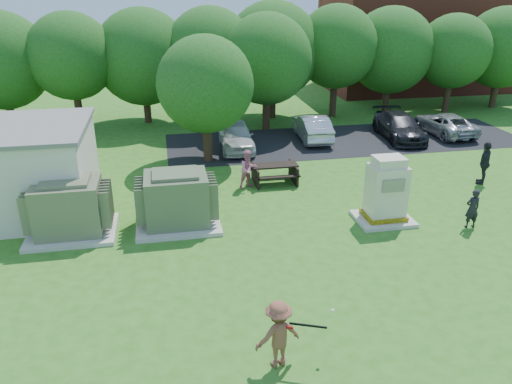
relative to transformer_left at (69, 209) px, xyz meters
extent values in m
plane|color=#2D6619|center=(6.50, -4.50, -0.97)|extent=(120.00, 120.00, 0.00)
cube|color=maroon|center=(24.50, 22.50, 3.03)|extent=(15.00, 8.00, 8.00)
cube|color=#232326|center=(13.50, 9.00, -0.96)|extent=(20.00, 6.00, 0.01)
cube|color=beige|center=(0.00, 0.00, -0.89)|extent=(3.00, 2.40, 0.15)
cube|color=#62694B|center=(0.00, 0.00, 0.08)|extent=(2.20, 1.80, 1.80)
cube|color=#62694B|center=(0.00, 0.00, 1.04)|extent=(1.60, 1.30, 0.12)
cube|color=#62694B|center=(-1.27, 0.00, 0.11)|extent=(0.32, 1.50, 1.35)
cube|color=#62694B|center=(1.27, 0.00, 0.11)|extent=(0.32, 1.50, 1.35)
cube|color=beige|center=(3.70, 0.00, -0.89)|extent=(3.00, 2.40, 0.15)
cube|color=#556244|center=(3.70, 0.00, 0.08)|extent=(2.20, 1.80, 1.80)
cube|color=#556244|center=(3.70, 0.00, 1.04)|extent=(1.60, 1.30, 0.12)
cube|color=#556244|center=(2.43, 0.00, 0.11)|extent=(0.32, 1.50, 1.35)
cube|color=#556244|center=(4.97, 0.00, 0.11)|extent=(0.32, 1.50, 1.35)
cube|color=beige|center=(11.22, -1.05, -0.90)|extent=(2.05, 1.68, 0.14)
cube|color=yellow|center=(11.22, -1.05, -0.75)|extent=(1.44, 1.16, 0.17)
cube|color=beige|center=(11.22, -1.05, 0.27)|extent=(1.30, 1.02, 1.86)
cube|color=beige|center=(11.22, -1.05, 1.36)|extent=(1.07, 0.84, 0.33)
cube|color=gray|center=(11.22, -1.59, 0.64)|extent=(0.84, 0.04, 0.47)
cube|color=black|center=(8.09, 3.45, -0.15)|extent=(2.00, 0.78, 0.07)
cube|color=black|center=(8.09, 4.06, -0.48)|extent=(2.00, 0.28, 0.06)
cube|color=black|center=(8.09, 2.84, -0.48)|extent=(2.00, 0.28, 0.06)
cube|color=black|center=(7.22, 3.45, -0.56)|extent=(0.09, 1.50, 0.82)
cube|color=black|center=(8.95, 3.45, -0.56)|extent=(0.09, 1.50, 0.82)
imported|color=brown|center=(5.64, -7.71, -0.12)|extent=(1.21, 0.86, 1.70)
imported|color=black|center=(14.07, -2.15, -0.23)|extent=(0.54, 0.36, 1.48)
imported|color=pink|center=(6.86, 3.12, -0.13)|extent=(0.98, 0.86, 1.68)
imported|color=#242429|center=(17.07, 1.67, -0.02)|extent=(1.03, 1.18, 1.90)
imported|color=silver|center=(7.16, 8.59, -0.25)|extent=(1.89, 4.29, 1.44)
imported|color=silver|center=(11.63, 9.53, -0.27)|extent=(1.72, 4.34, 1.40)
imported|color=black|center=(16.53, 8.80, -0.27)|extent=(2.34, 4.94, 1.39)
imported|color=#A9A8AD|center=(19.50, 9.10, -0.35)|extent=(2.25, 4.56, 1.24)
cylinder|color=black|center=(6.29, -7.86, 0.14)|extent=(0.81, 0.37, 0.06)
cylinder|color=maroon|center=(5.84, -7.84, 0.14)|extent=(0.23, 0.14, 0.06)
sphere|color=white|center=(6.97, -7.53, 0.20)|extent=(0.09, 0.09, 0.09)
cylinder|color=#47301E|center=(-5.50, 14.90, 0.23)|extent=(0.44, 0.44, 2.40)
sphere|color=#235B1C|center=(-5.50, 14.90, 3.11)|extent=(5.60, 5.60, 5.60)
cylinder|color=#47301E|center=(-1.50, 14.30, 0.43)|extent=(0.44, 0.44, 2.80)
sphere|color=#235B1C|center=(-1.50, 14.30, 3.33)|extent=(5.00, 5.00, 5.00)
cylinder|color=#47301E|center=(2.50, 15.10, 0.18)|extent=(0.44, 0.44, 2.30)
sphere|color=#235B1C|center=(2.50, 15.10, 3.07)|extent=(5.80, 5.80, 5.80)
cylinder|color=#47301E|center=(6.50, 14.20, 0.38)|extent=(0.44, 0.44, 2.70)
sphere|color=#235B1C|center=(6.50, 14.20, 3.35)|extent=(5.40, 5.40, 5.40)
cylinder|color=#47301E|center=(10.50, 14.80, 0.28)|extent=(0.44, 0.44, 2.50)
sphere|color=#235B1C|center=(10.50, 14.80, 3.33)|extent=(6.00, 6.00, 6.00)
cylinder|color=#47301E|center=(14.50, 14.40, 0.48)|extent=(0.44, 0.44, 2.90)
sphere|color=#235B1C|center=(14.50, 14.40, 3.49)|extent=(5.20, 5.20, 5.20)
cylinder|color=#47301E|center=(18.50, 15.00, 0.23)|extent=(0.44, 0.44, 2.40)
sphere|color=#235B1C|center=(18.50, 15.00, 3.11)|extent=(5.60, 5.60, 5.60)
cylinder|color=#47301E|center=(22.50, 14.10, 0.33)|extent=(0.44, 0.44, 2.60)
sphere|color=#235B1C|center=(22.50, 14.10, 3.07)|extent=(4.80, 4.80, 4.80)
cylinder|color=#47301E|center=(26.50, 14.70, 0.28)|extent=(0.44, 0.44, 2.50)
sphere|color=#235B1C|center=(26.50, 14.70, 3.15)|extent=(5.40, 5.40, 5.40)
cylinder|color=#47301E|center=(5.50, 7.00, 0.23)|extent=(0.44, 0.44, 2.40)
sphere|color=#235B1C|center=(5.50, 7.00, 2.81)|extent=(4.60, 4.60, 4.60)
cylinder|color=#47301E|center=(9.50, 12.00, 0.33)|extent=(0.44, 0.44, 2.60)
sphere|color=#235B1C|center=(9.50, 12.00, 3.19)|extent=(5.20, 5.20, 5.20)
camera|label=1|loc=(3.43, -16.61, 7.24)|focal=35.00mm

